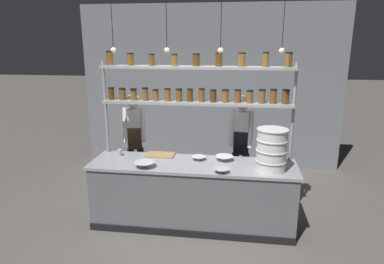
% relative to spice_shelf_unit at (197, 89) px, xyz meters
% --- Properties ---
extents(ground_plane, '(40.00, 40.00, 0.00)m').
position_rel_spice_shelf_unit_xyz_m(ground_plane, '(-0.01, -0.33, -1.89)').
color(ground_plane, '#5B5651').
extents(back_wall, '(5.23, 0.12, 3.25)m').
position_rel_spice_shelf_unit_xyz_m(back_wall, '(-0.01, 2.20, -0.27)').
color(back_wall, gray).
rests_on(back_wall, ground_plane).
extents(prep_counter, '(2.83, 0.76, 0.92)m').
position_rel_spice_shelf_unit_xyz_m(prep_counter, '(-0.01, -0.33, -1.43)').
color(prep_counter, slate).
rests_on(prep_counter, ground_plane).
extents(spice_shelf_unit, '(2.72, 0.28, 2.41)m').
position_rel_spice_shelf_unit_xyz_m(spice_shelf_unit, '(0.00, 0.00, 0.00)').
color(spice_shelf_unit, '#999BA0').
rests_on(spice_shelf_unit, ground_plane).
extents(chef_left, '(0.41, 0.34, 1.74)m').
position_rel_spice_shelf_unit_xyz_m(chef_left, '(-1.07, 0.46, -0.88)').
color(chef_left, black).
rests_on(chef_left, ground_plane).
extents(chef_center, '(0.39, 0.32, 1.76)m').
position_rel_spice_shelf_unit_xyz_m(chef_center, '(0.64, 0.41, -0.87)').
color(chef_center, black).
rests_on(chef_center, ground_plane).
extents(container_stack, '(0.40, 0.40, 0.55)m').
position_rel_spice_shelf_unit_xyz_m(container_stack, '(1.03, -0.43, -0.70)').
color(container_stack, white).
rests_on(container_stack, prep_counter).
extents(cutting_board, '(0.40, 0.26, 0.02)m').
position_rel_spice_shelf_unit_xyz_m(cutting_board, '(-0.52, -0.08, -0.96)').
color(cutting_board, '#A88456').
rests_on(cutting_board, prep_counter).
extents(prep_bowl_near_left, '(0.28, 0.28, 0.08)m').
position_rel_spice_shelf_unit_xyz_m(prep_bowl_near_left, '(-0.63, -0.57, -0.94)').
color(prep_bowl_near_left, silver).
rests_on(prep_bowl_near_left, prep_counter).
extents(prep_bowl_center_front, '(0.20, 0.20, 0.05)m').
position_rel_spice_shelf_unit_xyz_m(prep_bowl_center_front, '(0.05, -0.18, -0.95)').
color(prep_bowl_center_front, silver).
rests_on(prep_bowl_center_front, prep_counter).
extents(prep_bowl_center_back, '(0.21, 0.21, 0.06)m').
position_rel_spice_shelf_unit_xyz_m(prep_bowl_center_back, '(0.40, -0.62, -0.95)').
color(prep_bowl_center_back, '#B2B7BC').
rests_on(prep_bowl_center_back, prep_counter).
extents(prep_bowl_near_right, '(0.25, 0.25, 0.07)m').
position_rel_spice_shelf_unit_xyz_m(prep_bowl_near_right, '(0.41, -0.16, -0.94)').
color(prep_bowl_near_right, white).
rests_on(prep_bowl_near_right, prep_counter).
extents(serving_cup_front, '(0.07, 0.07, 0.10)m').
position_rel_spice_shelf_unit_xyz_m(serving_cup_front, '(-1.11, -0.16, -0.93)').
color(serving_cup_front, '#B2B7BC').
rests_on(serving_cup_front, prep_counter).
extents(pendant_light_row, '(2.21, 0.07, 0.80)m').
position_rel_spice_shelf_unit_xyz_m(pendant_light_row, '(0.01, -0.33, 0.59)').
color(pendant_light_row, black).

